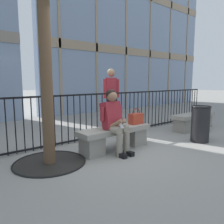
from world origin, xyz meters
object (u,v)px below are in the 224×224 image
(trash_can, at_px, (200,123))
(stone_bench, at_px, (115,136))
(handbag_on_bench, at_px, (136,118))
(bystander_at_railing, at_px, (111,94))
(stone_bench_far, at_px, (194,120))
(seated_person_with_phone, at_px, (114,119))

(trash_can, bearing_deg, stone_bench, 157.18)
(handbag_on_bench, relative_size, bystander_at_railing, 0.20)
(stone_bench_far, distance_m, trash_can, 1.35)
(bystander_at_railing, xyz_separation_m, stone_bench_far, (1.83, -1.49, -0.73))
(handbag_on_bench, bearing_deg, trash_can, -31.10)
(bystander_at_railing, bearing_deg, seated_person_with_phone, -127.72)
(handbag_on_bench, height_order, trash_can, trash_can)
(seated_person_with_phone, distance_m, stone_bench_far, 3.11)
(stone_bench, distance_m, bystander_at_railing, 2.01)
(bystander_at_railing, bearing_deg, stone_bench_far, -39.18)
(bystander_at_railing, height_order, trash_can, bystander_at_railing)
(stone_bench_far, xyz_separation_m, trash_can, (-1.09, -0.79, 0.15))
(seated_person_with_phone, xyz_separation_m, trash_can, (1.99, -0.65, -0.23))
(seated_person_with_phone, bearing_deg, handbag_on_bench, 9.48)
(seated_person_with_phone, relative_size, handbag_on_bench, 3.53)
(handbag_on_bench, relative_size, trash_can, 0.42)
(stone_bench, height_order, seated_person_with_phone, seated_person_with_phone)
(handbag_on_bench, bearing_deg, stone_bench, 179.01)
(stone_bench, distance_m, handbag_on_bench, 0.65)
(seated_person_with_phone, xyz_separation_m, bystander_at_railing, (1.25, 1.62, 0.35))
(handbag_on_bench, xyz_separation_m, trash_can, (1.28, -0.77, -0.15))
(seated_person_with_phone, bearing_deg, stone_bench_far, 2.49)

